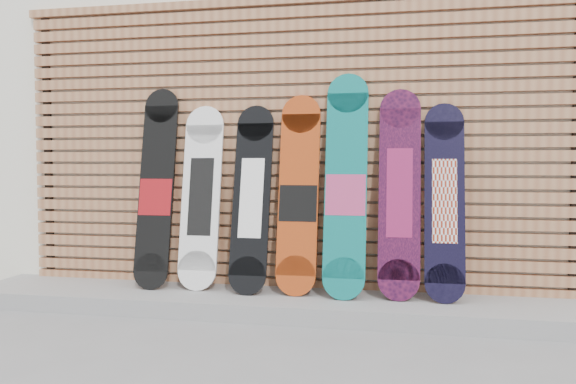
% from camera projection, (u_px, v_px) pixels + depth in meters
% --- Properties ---
extents(ground, '(80.00, 80.00, 0.00)m').
position_uv_depth(ground, '(281.00, 343.00, 3.30)').
color(ground, gray).
rests_on(ground, ground).
extents(building, '(12.00, 5.00, 3.60)m').
position_uv_depth(building, '(384.00, 99.00, 6.54)').
color(building, white).
rests_on(building, ground).
extents(concrete_step, '(4.60, 0.70, 0.12)m').
position_uv_depth(concrete_step, '(280.00, 303.00, 3.99)').
color(concrete_step, gray).
rests_on(concrete_step, ground).
extents(slat_wall, '(4.26, 0.08, 2.29)m').
position_uv_depth(slat_wall, '(288.00, 143.00, 4.22)').
color(slat_wall, '#A36744').
rests_on(slat_wall, ground).
extents(snowboard_0, '(0.27, 0.31, 1.51)m').
position_uv_depth(snowboard_0, '(156.00, 189.00, 4.24)').
color(snowboard_0, black).
rests_on(snowboard_0, concrete_step).
extents(snowboard_1, '(0.30, 0.28, 1.37)m').
position_uv_depth(snowboard_1, '(201.00, 197.00, 4.20)').
color(snowboard_1, white).
rests_on(snowboard_1, concrete_step).
extents(snowboard_2, '(0.28, 0.34, 1.37)m').
position_uv_depth(snowboard_2, '(252.00, 198.00, 4.09)').
color(snowboard_2, black).
rests_on(snowboard_2, concrete_step).
extents(snowboard_3, '(0.29, 0.31, 1.44)m').
position_uv_depth(snowboard_3, '(298.00, 195.00, 4.04)').
color(snowboard_3, '#AA3B12').
rests_on(snowboard_3, concrete_step).
extents(snowboard_4, '(0.30, 0.36, 1.59)m').
position_uv_depth(snowboard_4, '(346.00, 185.00, 3.95)').
color(snowboard_4, '#0B6D6B').
rests_on(snowboard_4, concrete_step).
extents(snowboard_5, '(0.29, 0.31, 1.47)m').
position_uv_depth(snowboard_5, '(399.00, 193.00, 3.90)').
color(snowboard_5, black).
rests_on(snowboard_5, concrete_step).
extents(snowboard_6, '(0.27, 0.32, 1.36)m').
position_uv_depth(snowboard_6, '(445.00, 201.00, 3.84)').
color(snowboard_6, black).
rests_on(snowboard_6, concrete_step).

